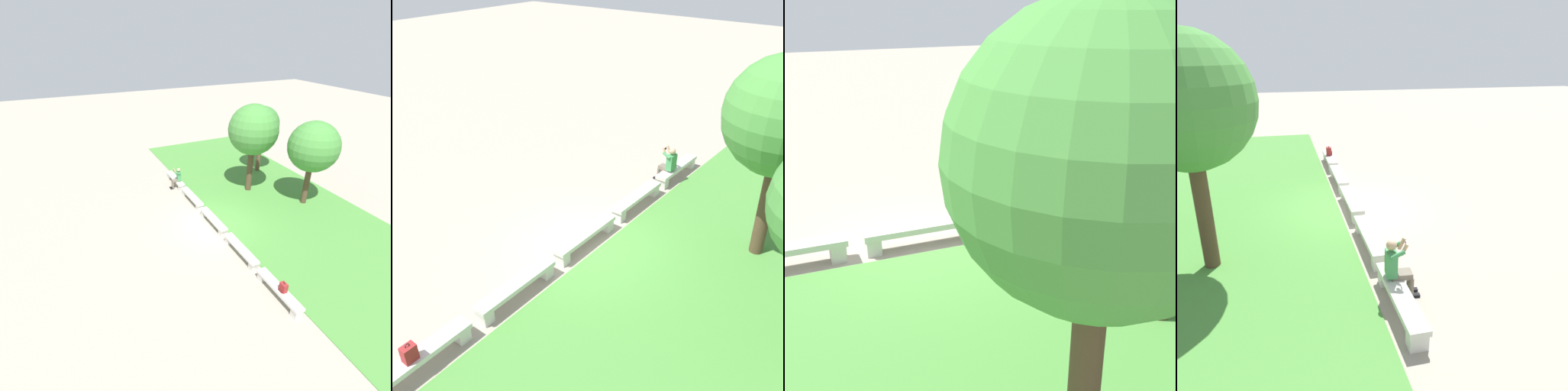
# 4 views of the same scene
# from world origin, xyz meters

# --- Properties ---
(ground_plane) EXTENTS (80.00, 80.00, 0.00)m
(ground_plane) POSITION_xyz_m (0.00, 0.00, 0.00)
(ground_plane) COLOR gray
(grass_strip) EXTENTS (25.00, 8.00, 0.03)m
(grass_strip) POSITION_xyz_m (0.00, 4.38, 0.01)
(grass_strip) COLOR #478438
(grass_strip) RESTS_ON ground
(bench_main) EXTENTS (2.36, 0.40, 0.45)m
(bench_main) POSITION_xyz_m (-5.32, 0.00, 0.31)
(bench_main) COLOR beige
(bench_main) RESTS_ON ground
(bench_near) EXTENTS (2.36, 0.40, 0.45)m
(bench_near) POSITION_xyz_m (-2.66, 0.00, 0.31)
(bench_near) COLOR beige
(bench_near) RESTS_ON ground
(bench_mid) EXTENTS (2.36, 0.40, 0.45)m
(bench_mid) POSITION_xyz_m (0.00, 0.00, 0.31)
(bench_mid) COLOR beige
(bench_mid) RESTS_ON ground
(bench_far) EXTENTS (2.36, 0.40, 0.45)m
(bench_far) POSITION_xyz_m (2.66, 0.00, 0.31)
(bench_far) COLOR beige
(bench_far) RESTS_ON ground
(bench_end) EXTENTS (2.36, 0.40, 0.45)m
(bench_end) POSITION_xyz_m (5.32, 0.00, 0.31)
(bench_end) COLOR beige
(bench_end) RESTS_ON ground
(person_photographer) EXTENTS (0.50, 0.75, 1.32)m
(person_photographer) POSITION_xyz_m (-4.79, -0.08, 0.74)
(person_photographer) COLOR black
(person_photographer) RESTS_ON ground
(backpack) EXTENTS (0.28, 0.24, 0.43)m
(backpack) POSITION_xyz_m (5.49, 0.01, 0.63)
(backpack) COLOR maroon
(backpack) RESTS_ON bench_end
(tree_behind_wall) EXTENTS (2.31, 2.31, 4.57)m
(tree_behind_wall) POSITION_xyz_m (-4.89, 6.18, 3.38)
(tree_behind_wall) COLOR brown
(tree_behind_wall) RESTS_ON ground
(tree_left_background) EXTENTS (2.75, 2.75, 4.82)m
(tree_left_background) POSITION_xyz_m (0.13, 5.90, 3.42)
(tree_left_background) COLOR #4C3826
(tree_left_background) RESTS_ON ground
(tree_right_background) EXTENTS (2.92, 2.92, 5.34)m
(tree_right_background) POSITION_xyz_m (-2.62, 3.88, 3.85)
(tree_right_background) COLOR #4C3826
(tree_right_background) RESTS_ON ground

